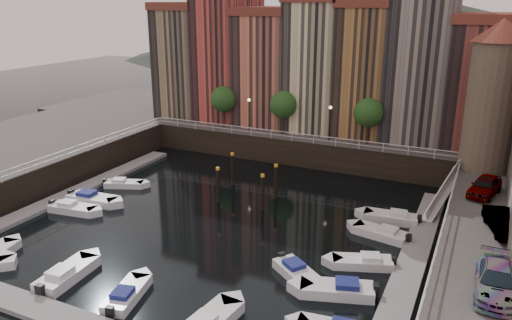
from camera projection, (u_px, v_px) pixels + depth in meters
The scene contains 25 objects.
ground at pixel (224, 218), 43.82m from camera, with size 200.00×200.00×0.00m, color black.
quay_far at pixel (319, 133), 65.70m from camera, with size 80.00×20.00×3.00m, color black.
dock_left at pixel (76, 191), 49.52m from camera, with size 2.00×28.00×0.35m, color gray.
dock_right at pixel (412, 261), 36.29m from camera, with size 2.00×28.00×0.35m, color gray.
mountains at pixel (425, 39), 135.22m from camera, with size 145.00×100.00×18.00m.
far_terrace at pixel (342, 64), 59.30m from camera, with size 48.70×10.30×17.50m.
corner_tower at pixel (494, 94), 44.98m from camera, with size 5.20×5.20×13.80m.
promenade_trees at pixel (289, 105), 57.98m from camera, with size 21.20×3.20×5.20m.
street_lamps at pixel (288, 113), 57.20m from camera, with size 10.36×0.36×4.18m.
railings at pixel (249, 162), 46.85m from camera, with size 36.08×34.04×0.52m.
gangway at pixel (444, 191), 44.84m from camera, with size 2.78×8.32×3.73m.
mooring_pilings at pixel (247, 182), 47.67m from camera, with size 5.87×4.99×3.78m.
boat_left_1 at pixel (72, 208), 44.98m from camera, with size 4.76×2.26×1.07m.
boat_left_2 at pixel (92, 199), 46.98m from camera, with size 5.26×2.24×1.19m.
boat_left_3 at pixel (123, 184), 51.08m from camera, with size 4.20×2.85×0.95m.
boat_right_1 at pixel (339, 290), 32.34m from camera, with size 5.14×3.17×1.15m.
boat_right_2 at pixel (364, 262), 35.80m from camera, with size 4.58×3.00×1.03m.
boat_right_3 at pixel (382, 233), 40.18m from camera, with size 4.79×2.53×1.07m.
boat_right_4 at pixel (392, 218), 43.05m from camera, with size 4.88×2.05×1.11m.
boat_near_1 at pixel (66, 274), 34.11m from camera, with size 2.26×5.21×1.18m.
boat_near_2 at pixel (126, 295), 31.84m from camera, with size 2.54×4.63×1.04m.
car_a at pixel (485, 187), 40.54m from camera, with size 1.85×4.61×1.57m, color gray.
car_b at pixel (503, 223), 34.06m from camera, with size 1.57×4.51×1.49m, color gray.
car_c at pixel (496, 282), 26.94m from camera, with size 2.15×5.29×1.53m, color gray.
boat_extra_356 at pixel (298, 273), 34.36m from camera, with size 4.52×3.95×1.07m.
Camera 1 is at (19.75, -35.04, 18.35)m, focal length 35.00 mm.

